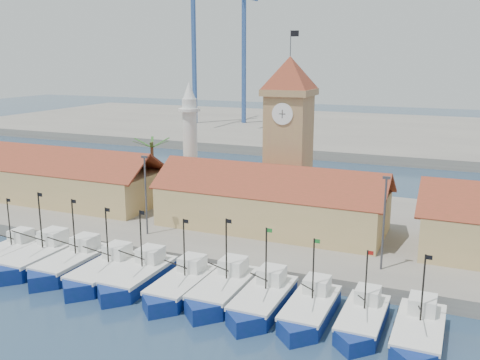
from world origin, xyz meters
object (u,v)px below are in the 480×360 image
at_px(boat_0, 6,254).
at_px(clock_tower, 289,132).
at_px(minaret, 190,141).
at_px(boat_5, 180,287).

height_order(boat_0, clock_tower, clock_tower).
distance_m(boat_0, minaret, 28.44).
bearing_deg(minaret, boat_5, -63.66).
bearing_deg(boat_5, clock_tower, 84.52).
height_order(boat_0, boat_5, boat_5).
bearing_deg(minaret, boat_0, -108.26).
height_order(boat_5, clock_tower, clock_tower).
bearing_deg(minaret, clock_tower, -7.61).
relative_size(boat_5, minaret, 0.60).
relative_size(boat_0, minaret, 0.57).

